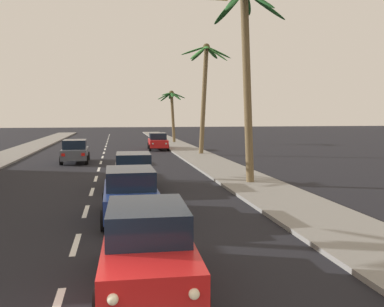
% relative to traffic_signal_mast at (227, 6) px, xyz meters
% --- Properties ---
extents(sidewalk_right, '(3.20, 110.00, 0.14)m').
position_rel_traffic_signal_mast_xyz_m(sidewalk_right, '(4.89, 19.27, -5.17)').
color(sidewalk_right, gray).
rests_on(sidewalk_right, ground).
extents(lane_markings, '(4.28, 88.45, 0.01)m').
position_rel_traffic_signal_mast_xyz_m(lane_markings, '(-2.48, 19.52, -5.24)').
color(lane_markings, silver).
rests_on(lane_markings, ground).
extents(traffic_signal_mast, '(11.42, 0.41, 7.40)m').
position_rel_traffic_signal_mast_xyz_m(traffic_signal_mast, '(0.00, 0.00, 0.00)').
color(traffic_signal_mast, '#2D2D33').
rests_on(traffic_signal_mast, ground).
extents(sedan_lead_at_stop_bar, '(2.05, 4.49, 1.68)m').
position_rel_traffic_signal_mast_xyz_m(sedan_lead_at_stop_bar, '(-1.18, 1.73, -4.39)').
color(sedan_lead_at_stop_bar, red).
rests_on(sedan_lead_at_stop_bar, ground).
extents(sedan_third_in_queue, '(1.98, 4.46, 1.68)m').
position_rel_traffic_signal_mast_xyz_m(sedan_third_in_queue, '(-1.32, 7.53, -4.39)').
color(sedan_third_in_queue, navy).
rests_on(sedan_third_in_queue, ground).
extents(sedan_fifth_in_queue, '(2.00, 4.47, 1.68)m').
position_rel_traffic_signal_mast_xyz_m(sedan_fifth_in_queue, '(-0.98, 13.33, -4.39)').
color(sedan_fifth_in_queue, black).
rests_on(sedan_fifth_in_queue, ground).
extents(sedan_oncoming_far, '(2.04, 4.49, 1.68)m').
position_rel_traffic_signal_mast_xyz_m(sedan_oncoming_far, '(-4.74, 24.82, -4.39)').
color(sedan_oncoming_far, '#4C515B').
rests_on(sedan_oncoming_far, ground).
extents(sedan_parked_nearest_kerb, '(2.05, 4.49, 1.68)m').
position_rel_traffic_signal_mast_xyz_m(sedan_parked_nearest_kerb, '(2.33, 34.81, -4.39)').
color(sedan_parked_nearest_kerb, red).
rests_on(sedan_parked_nearest_kerb, ground).
extents(palm_right_second, '(4.48, 4.32, 9.73)m').
position_rel_traffic_signal_mast_xyz_m(palm_right_second, '(4.53, 13.32, 1.29)').
color(palm_right_second, brown).
rests_on(palm_right_second, ground).
extents(palm_right_third, '(4.32, 4.38, 9.56)m').
position_rel_traffic_signal_mast_xyz_m(palm_right_third, '(5.82, 28.81, 1.32)').
color(palm_right_third, brown).
rests_on(palm_right_third, ground).
extents(palm_right_farthest, '(3.56, 3.63, 6.43)m').
position_rel_traffic_signal_mast_xyz_m(palm_right_farthest, '(5.02, 44.28, -0.54)').
color(palm_right_farthest, brown).
rests_on(palm_right_farthest, ground).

